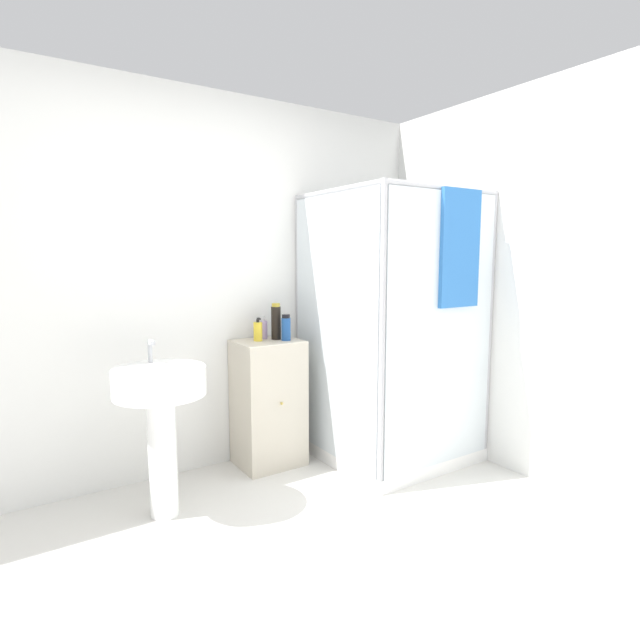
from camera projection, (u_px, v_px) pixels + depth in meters
The scene contains 10 objects.
ground_plane at pixel (358, 606), 2.06m from camera, with size 12.00×12.00×0.00m, color silver.
wall_back at pixel (204, 284), 3.31m from camera, with size 6.40×0.06×2.50m, color white.
wall_right at pixel (599, 289), 2.82m from camera, with size 0.06×6.40×2.50m, color white.
shower_enclosure at pixel (391, 394), 3.51m from camera, with size 0.99×1.02×1.87m.
vanity_cabinet at pixel (268, 403), 3.43m from camera, with size 0.43×0.38×0.87m.
sink at pixel (161, 405), 2.71m from camera, with size 0.49×0.49×0.97m.
soap_dispenser at pixel (258, 331), 3.36m from camera, with size 0.06×0.06×0.16m.
shampoo_bottle_tall_black at pixel (276, 322), 3.42m from camera, with size 0.07×0.07×0.25m.
shampoo_bottle_blue at pixel (286, 328), 3.37m from camera, with size 0.06×0.06×0.18m.
lotion_bottle_white at pixel (264, 329), 3.44m from camera, with size 0.05×0.05×0.16m.
Camera 1 is at (-1.17, -1.50, 1.43)m, focal length 28.00 mm.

